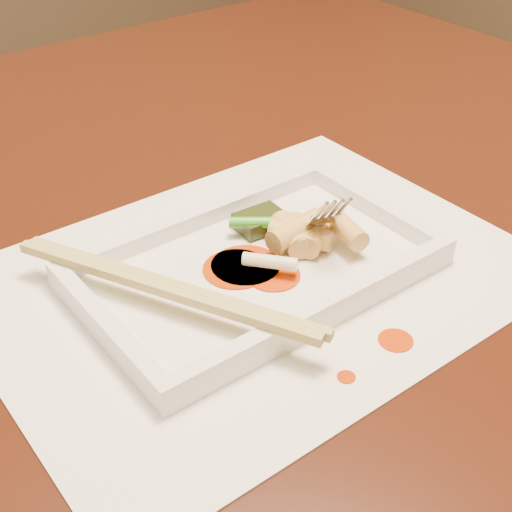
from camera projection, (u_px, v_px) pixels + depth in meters
table at (77, 331)px, 0.64m from camera, size 1.40×0.90×0.75m
placemat at (256, 276)px, 0.54m from camera, size 0.40×0.30×0.00m
sauce_splatter_a at (396, 340)px, 0.48m from camera, size 0.02×0.02×0.00m
sauce_splatter_b at (346, 377)px, 0.45m from camera, size 0.01×0.01×0.00m
plate_base at (256, 271)px, 0.53m from camera, size 0.26×0.16×0.01m
plate_rim_far at (201, 217)px, 0.58m from camera, size 0.26×0.01×0.01m
plate_rim_near at (323, 310)px, 0.48m from camera, size 0.26×0.01×0.01m
plate_rim_left at (106, 326)px, 0.47m from camera, size 0.01×0.14×0.01m
plate_rim_right at (375, 207)px, 0.59m from camera, size 0.01×0.14×0.01m
veg_piece at (260, 220)px, 0.57m from camera, size 0.04×0.03×0.01m
scallion_white at (270, 262)px, 0.52m from camera, size 0.03×0.04×0.01m
scallion_green at (283, 222)px, 0.56m from camera, size 0.07×0.06×0.01m
chopstick_a at (160, 289)px, 0.48m from camera, size 0.11×0.21×0.01m
chopstick_b at (170, 285)px, 0.49m from camera, size 0.11×0.21×0.01m
fork at (315, 143)px, 0.54m from camera, size 0.09×0.10×0.14m
sauce_blob_0 at (273, 275)px, 0.52m from camera, size 0.04×0.04×0.00m
sauce_blob_1 at (236, 269)px, 0.53m from camera, size 0.05×0.05×0.00m
sauce_blob_2 at (246, 265)px, 0.53m from camera, size 0.05×0.05×0.00m
rice_cake_0 at (290, 234)px, 0.55m from camera, size 0.03×0.05×0.02m
rice_cake_1 at (318, 232)px, 0.55m from camera, size 0.05×0.04×0.02m
rice_cake_2 at (345, 228)px, 0.55m from camera, size 0.03×0.05×0.02m
rice_cake_3 at (298, 235)px, 0.55m from camera, size 0.04×0.04×0.02m
rice_cake_4 at (300, 236)px, 0.55m from camera, size 0.04×0.05×0.02m
rice_cake_5 at (296, 230)px, 0.54m from camera, size 0.05×0.02×0.02m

